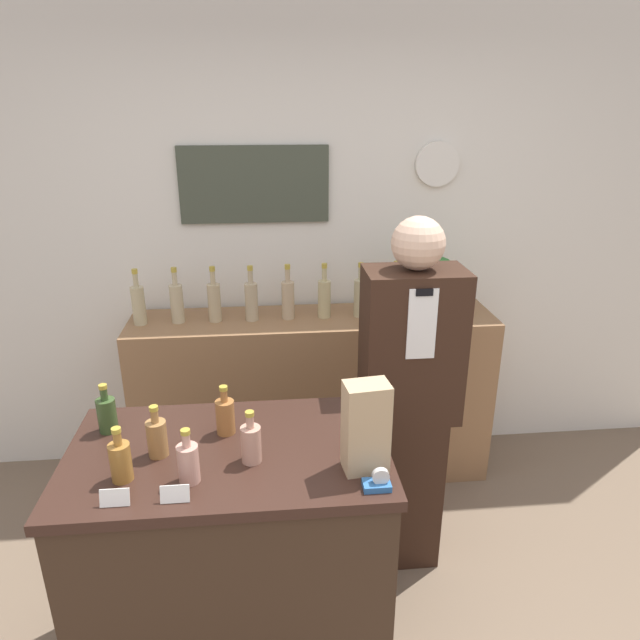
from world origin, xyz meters
name	(u,v)px	position (x,y,z in m)	size (l,w,h in m)	color
back_wall	(298,245)	(0.00, 2.00, 1.35)	(5.20, 0.09, 2.70)	silver
back_shelf	(314,397)	(0.07, 1.72, 0.50)	(2.05, 0.45, 1.01)	#8E6642
display_counter	(235,556)	(-0.35, 0.50, 0.49)	(1.15, 0.69, 0.97)	#382619
shopkeeper	(408,403)	(0.44, 0.98, 0.85)	(0.43, 0.27, 1.71)	#331E14
potted_plant	(436,285)	(0.75, 1.69, 1.18)	(0.24, 0.24, 0.34)	#B27047
paper_bag	(366,427)	(0.12, 0.35, 1.13)	(0.16, 0.12, 0.32)	tan
tape_dispenser	(378,482)	(0.15, 0.24, 1.00)	(0.09, 0.06, 0.07)	#2D66A8
price_card_left	(115,498)	(-0.68, 0.23, 1.00)	(0.09, 0.02, 0.06)	white
price_card_right	(175,494)	(-0.49, 0.23, 1.00)	(0.09, 0.02, 0.06)	white
counter_bottle_0	(107,414)	(-0.80, 0.67, 1.05)	(0.07, 0.07, 0.19)	#364E25
counter_bottle_1	(121,460)	(-0.68, 0.36, 1.05)	(0.07, 0.07, 0.19)	#A06D2D
counter_bottle_2	(157,437)	(-0.59, 0.49, 1.05)	(0.07, 0.07, 0.19)	#A2733F
counter_bottle_3	(188,462)	(-0.46, 0.33, 1.05)	(0.07, 0.07, 0.19)	tan
counter_bottle_4	(225,415)	(-0.36, 0.62, 1.05)	(0.07, 0.07, 0.19)	#A36834
counter_bottle_5	(251,443)	(-0.26, 0.42, 1.05)	(0.07, 0.07, 0.19)	tan
shelf_bottle_0	(138,304)	(-0.88, 1.71, 1.12)	(0.07, 0.07, 0.31)	tan
shelf_bottle_1	(177,302)	(-0.68, 1.72, 1.12)	(0.07, 0.07, 0.31)	tan
shelf_bottle_2	(214,301)	(-0.48, 1.72, 1.12)	(0.07, 0.07, 0.31)	tan
shelf_bottle_3	(251,300)	(-0.27, 1.71, 1.12)	(0.07, 0.07, 0.31)	tan
shelf_bottle_4	(288,298)	(-0.07, 1.72, 1.12)	(0.07, 0.07, 0.31)	tan
shelf_bottle_5	(324,297)	(0.13, 1.72, 1.12)	(0.07, 0.07, 0.31)	tan
shelf_bottle_6	(360,296)	(0.33, 1.72, 1.12)	(0.07, 0.07, 0.31)	tan
shelf_bottle_7	(395,295)	(0.53, 1.73, 1.12)	(0.07, 0.07, 0.31)	tan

